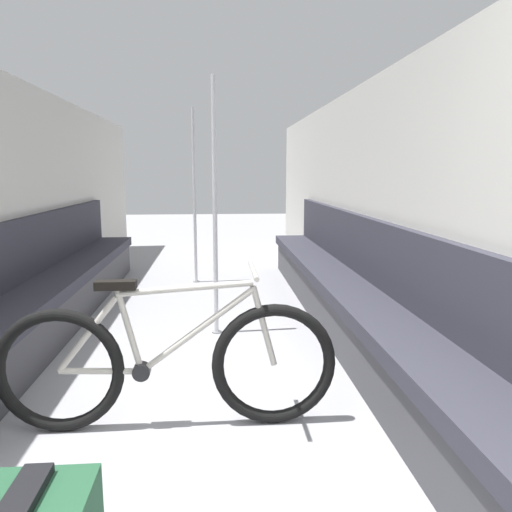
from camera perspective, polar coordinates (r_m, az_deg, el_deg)
wall_left at (r=4.36m, az=-26.68°, el=4.89°), size 0.10×9.83×2.06m
wall_right at (r=4.25m, az=13.49°, el=5.55°), size 0.10×9.83×2.06m
bench_seat_row_left at (r=4.29m, az=-23.38°, el=-4.74°), size 0.45×5.53×0.95m
bench_seat_row_right at (r=4.20m, az=10.31°, el=-4.39°), size 0.45×5.53×0.95m
bicycle at (r=2.65m, az=-10.04°, el=-12.06°), size 1.74×0.46×0.84m
grab_pole_near at (r=3.99m, az=-4.72°, el=4.98°), size 0.08×0.08×2.04m
grab_pole_far at (r=5.94m, az=-7.04°, el=6.46°), size 0.08×0.08×2.04m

